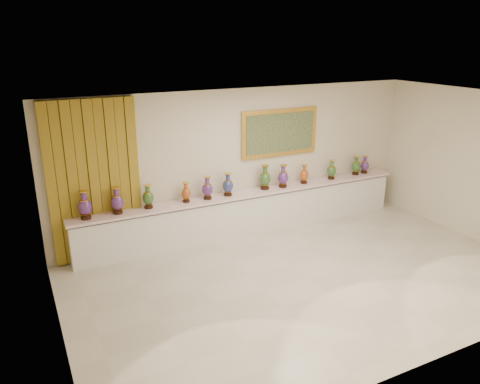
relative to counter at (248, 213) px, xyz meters
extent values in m
plane|color=beige|center=(0.00, -2.27, -0.44)|extent=(8.00, 8.00, 0.00)
plane|color=beige|center=(0.00, 0.23, 1.06)|extent=(8.00, 0.00, 8.00)
plane|color=beige|center=(-4.00, -2.27, 1.06)|extent=(0.00, 5.00, 5.00)
plane|color=beige|center=(4.00, -2.27, 1.06)|extent=(0.00, 5.00, 5.00)
plane|color=white|center=(0.00, -2.27, 2.56)|extent=(8.00, 8.00, 0.00)
cube|color=#B09625|center=(-3.03, 0.17, 1.06)|extent=(1.64, 0.14, 2.95)
cube|color=gold|center=(0.85, 0.19, 1.60)|extent=(1.80, 0.06, 1.00)
cube|color=black|center=(0.85, 0.16, 1.60)|extent=(1.62, 0.02, 0.82)
cube|color=white|center=(0.00, 0.00, -0.03)|extent=(7.20, 0.42, 0.81)
cube|color=#FFD6DB|center=(0.00, -0.02, 0.44)|extent=(7.28, 0.48, 0.05)
cylinder|color=black|center=(-3.26, -0.04, 0.49)|extent=(0.18, 0.18, 0.05)
cone|color=gold|center=(-3.26, -0.04, 0.55)|extent=(0.16, 0.16, 0.03)
ellipsoid|color=#2A0C50|center=(-3.26, -0.04, 0.69)|extent=(0.26, 0.26, 0.30)
cylinder|color=gold|center=(-3.26, -0.04, 0.82)|extent=(0.17, 0.17, 0.01)
cylinder|color=#2A0C50|center=(-3.26, -0.04, 0.88)|extent=(0.10, 0.10, 0.11)
cone|color=#2A0C50|center=(-3.26, -0.04, 0.96)|extent=(0.17, 0.17, 0.04)
cylinder|color=gold|center=(-3.26, -0.04, 0.98)|extent=(0.17, 0.17, 0.01)
cylinder|color=black|center=(-2.70, -0.03, 0.49)|extent=(0.18, 0.18, 0.05)
cone|color=gold|center=(-2.70, -0.03, 0.54)|extent=(0.15, 0.15, 0.03)
ellipsoid|color=#2A0C50|center=(-2.70, -0.03, 0.68)|extent=(0.25, 0.25, 0.29)
cylinder|color=gold|center=(-2.70, -0.03, 0.80)|extent=(0.16, 0.16, 0.01)
cylinder|color=#2A0C50|center=(-2.70, -0.03, 0.87)|extent=(0.09, 0.09, 0.10)
cone|color=#2A0C50|center=(-2.70, -0.03, 0.94)|extent=(0.16, 0.16, 0.04)
cylinder|color=gold|center=(-2.70, -0.03, 0.96)|extent=(0.16, 0.16, 0.01)
cylinder|color=black|center=(-2.12, 0.00, 0.49)|extent=(0.16, 0.16, 0.05)
cone|color=gold|center=(-2.12, 0.00, 0.54)|extent=(0.14, 0.14, 0.03)
ellipsoid|color=black|center=(-2.12, 0.00, 0.66)|extent=(0.26, 0.26, 0.26)
cylinder|color=gold|center=(-2.12, 0.00, 0.77)|extent=(0.15, 0.15, 0.01)
cylinder|color=black|center=(-2.12, 0.00, 0.83)|extent=(0.08, 0.08, 0.10)
cone|color=black|center=(-2.12, 0.00, 0.90)|extent=(0.15, 0.15, 0.04)
cylinder|color=gold|center=(-2.12, 0.00, 0.92)|extent=(0.15, 0.15, 0.01)
cylinder|color=black|center=(-1.37, -0.01, 0.48)|extent=(0.14, 0.14, 0.04)
cone|color=gold|center=(-1.37, -0.01, 0.53)|extent=(0.12, 0.12, 0.03)
ellipsoid|color=maroon|center=(-1.37, -0.01, 0.64)|extent=(0.21, 0.21, 0.23)
cylinder|color=gold|center=(-1.37, -0.01, 0.74)|extent=(0.13, 0.13, 0.01)
cylinder|color=maroon|center=(-1.37, -0.01, 0.79)|extent=(0.07, 0.07, 0.08)
cone|color=maroon|center=(-1.37, -0.01, 0.84)|extent=(0.13, 0.13, 0.03)
cylinder|color=gold|center=(-1.37, -0.01, 0.86)|extent=(0.13, 0.13, 0.01)
cylinder|color=black|center=(-0.92, -0.03, 0.49)|extent=(0.16, 0.16, 0.05)
cone|color=gold|center=(-0.92, -0.03, 0.54)|extent=(0.14, 0.14, 0.03)
ellipsoid|color=#2A0C50|center=(-0.92, -0.03, 0.66)|extent=(0.25, 0.25, 0.27)
cylinder|color=gold|center=(-0.92, -0.03, 0.78)|extent=(0.15, 0.15, 0.01)
cylinder|color=#2A0C50|center=(-0.92, -0.03, 0.84)|extent=(0.09, 0.09, 0.10)
cone|color=#2A0C50|center=(-0.92, -0.03, 0.90)|extent=(0.15, 0.15, 0.04)
cylinder|color=gold|center=(-0.92, -0.03, 0.92)|extent=(0.15, 0.15, 0.01)
cylinder|color=black|center=(-0.47, -0.02, 0.49)|extent=(0.17, 0.17, 0.05)
cone|color=gold|center=(-0.47, -0.02, 0.54)|extent=(0.15, 0.15, 0.03)
ellipsoid|color=#0C153E|center=(-0.47, -0.02, 0.67)|extent=(0.23, 0.23, 0.27)
cylinder|color=gold|center=(-0.47, -0.02, 0.78)|extent=(0.15, 0.15, 0.01)
cylinder|color=#0C153E|center=(-0.47, -0.02, 0.84)|extent=(0.09, 0.09, 0.10)
cone|color=#0C153E|center=(-0.47, -0.02, 0.91)|extent=(0.15, 0.15, 0.04)
cylinder|color=gold|center=(-0.47, -0.02, 0.93)|extent=(0.15, 0.15, 0.01)
cylinder|color=black|center=(0.40, 0.01, 0.49)|extent=(0.18, 0.18, 0.05)
cone|color=gold|center=(0.40, 0.01, 0.55)|extent=(0.16, 0.16, 0.03)
ellipsoid|color=black|center=(0.40, 0.01, 0.69)|extent=(0.26, 0.26, 0.30)
cylinder|color=gold|center=(0.40, 0.01, 0.82)|extent=(0.16, 0.16, 0.01)
cylinder|color=black|center=(0.40, 0.01, 0.88)|extent=(0.10, 0.10, 0.11)
cone|color=black|center=(0.40, 0.01, 0.96)|extent=(0.16, 0.16, 0.04)
cylinder|color=gold|center=(0.40, 0.01, 0.98)|extent=(0.17, 0.17, 0.01)
cylinder|color=black|center=(0.81, -0.05, 0.49)|extent=(0.17, 0.17, 0.05)
cone|color=gold|center=(0.81, -0.05, 0.54)|extent=(0.15, 0.15, 0.03)
ellipsoid|color=#2A0C50|center=(0.81, -0.05, 0.68)|extent=(0.29, 0.29, 0.28)
cylinder|color=gold|center=(0.81, -0.05, 0.80)|extent=(0.16, 0.16, 0.01)
cylinder|color=#2A0C50|center=(0.81, -0.05, 0.86)|extent=(0.09, 0.09, 0.10)
cone|color=#2A0C50|center=(0.81, -0.05, 0.93)|extent=(0.16, 0.16, 0.04)
cylinder|color=gold|center=(0.81, -0.05, 0.95)|extent=(0.16, 0.16, 0.01)
cylinder|color=black|center=(1.37, -0.02, 0.48)|extent=(0.15, 0.15, 0.04)
cone|color=gold|center=(1.37, -0.02, 0.53)|extent=(0.13, 0.13, 0.03)
ellipsoid|color=maroon|center=(1.37, -0.02, 0.65)|extent=(0.22, 0.22, 0.24)
cylinder|color=gold|center=(1.37, -0.02, 0.75)|extent=(0.13, 0.13, 0.01)
cylinder|color=maroon|center=(1.37, -0.02, 0.80)|extent=(0.08, 0.08, 0.09)
cone|color=maroon|center=(1.37, -0.02, 0.86)|extent=(0.13, 0.13, 0.03)
cylinder|color=gold|center=(1.37, -0.02, 0.88)|extent=(0.14, 0.14, 0.01)
cylinder|color=black|center=(2.11, -0.02, 0.49)|extent=(0.16, 0.16, 0.04)
cone|color=gold|center=(2.11, -0.02, 0.53)|extent=(0.14, 0.14, 0.03)
ellipsoid|color=black|center=(2.11, -0.02, 0.65)|extent=(0.21, 0.21, 0.25)
cylinder|color=gold|center=(2.11, -0.02, 0.76)|extent=(0.14, 0.14, 0.01)
cylinder|color=black|center=(2.11, -0.02, 0.82)|extent=(0.08, 0.08, 0.09)
cone|color=black|center=(2.11, -0.02, 0.88)|extent=(0.14, 0.14, 0.03)
cylinder|color=gold|center=(2.11, -0.02, 0.90)|extent=(0.14, 0.14, 0.01)
cylinder|color=black|center=(2.83, 0.01, 0.49)|extent=(0.16, 0.16, 0.04)
cone|color=gold|center=(2.83, 0.01, 0.53)|extent=(0.14, 0.14, 0.03)
ellipsoid|color=black|center=(2.83, 0.01, 0.66)|extent=(0.22, 0.22, 0.25)
cylinder|color=gold|center=(2.83, 0.01, 0.76)|extent=(0.14, 0.14, 0.01)
cylinder|color=black|center=(2.83, 0.01, 0.82)|extent=(0.08, 0.08, 0.09)
cone|color=black|center=(2.83, 0.01, 0.88)|extent=(0.14, 0.14, 0.03)
cylinder|color=gold|center=(2.83, 0.01, 0.90)|extent=(0.14, 0.14, 0.01)
cylinder|color=black|center=(3.10, 0.01, 0.48)|extent=(0.15, 0.15, 0.04)
cone|color=gold|center=(3.10, 0.01, 0.53)|extent=(0.13, 0.13, 0.03)
ellipsoid|color=#2A0C50|center=(3.10, 0.01, 0.65)|extent=(0.25, 0.25, 0.24)
cylinder|color=gold|center=(3.10, 0.01, 0.75)|extent=(0.13, 0.13, 0.01)
cylinder|color=#2A0C50|center=(3.10, 0.01, 0.80)|extent=(0.08, 0.08, 0.09)
cone|color=#2A0C50|center=(3.10, 0.01, 0.86)|extent=(0.13, 0.13, 0.03)
cylinder|color=gold|center=(3.10, 0.01, 0.88)|extent=(0.14, 0.14, 0.01)
cube|color=white|center=(-1.65, -0.14, 0.47)|extent=(0.10, 0.06, 0.00)
camera|label=1|loc=(-4.27, -8.15, 3.56)|focal=35.00mm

